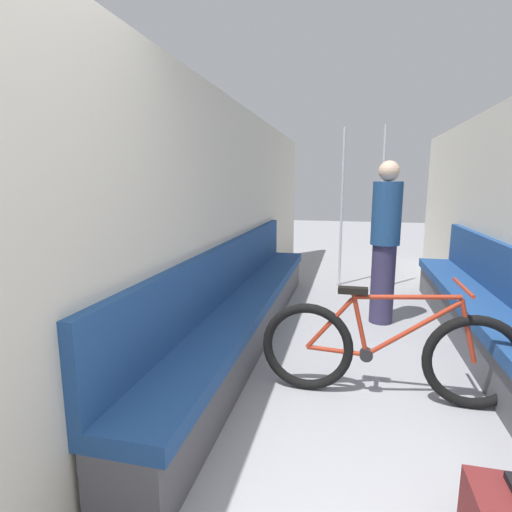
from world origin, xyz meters
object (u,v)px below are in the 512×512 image
(bench_seat_row_right, at_px, (494,326))
(grab_pole_near, at_px, (381,212))
(bench_seat_row_left, at_px, (247,308))
(bicycle, at_px, (387,352))
(grab_pole_far, at_px, (342,210))
(passenger_standing, at_px, (385,241))

(bench_seat_row_right, xyz_separation_m, grab_pole_near, (-0.80, 2.22, 0.79))
(bench_seat_row_left, relative_size, bench_seat_row_right, 1.00)
(bench_seat_row_right, xyz_separation_m, bicycle, (-0.93, -0.83, 0.03))
(grab_pole_near, distance_m, grab_pole_far, 0.55)
(bicycle, relative_size, passenger_standing, 1.02)
(bench_seat_row_right, relative_size, grab_pole_near, 2.00)
(bench_seat_row_right, height_order, passenger_standing, passenger_standing)
(bench_seat_row_left, height_order, bicycle, bench_seat_row_left)
(grab_pole_near, height_order, grab_pole_far, same)
(grab_pole_far, bearing_deg, bench_seat_row_left, -109.09)
(bench_seat_row_left, relative_size, bicycle, 2.58)
(bicycle, bearing_deg, grab_pole_far, 102.28)
(bicycle, relative_size, grab_pole_far, 0.78)
(grab_pole_near, bearing_deg, bench_seat_row_right, -70.21)
(bench_seat_row_left, xyz_separation_m, grab_pole_far, (0.81, 2.34, 0.79))
(bench_seat_row_left, bearing_deg, bicycle, -34.22)
(bench_seat_row_left, bearing_deg, grab_pole_far, 70.91)
(bicycle, distance_m, passenger_standing, 1.71)
(grab_pole_near, bearing_deg, bench_seat_row_left, -121.23)
(grab_pole_far, bearing_deg, bicycle, -82.70)
(bench_seat_row_right, distance_m, passenger_standing, 1.29)
(grab_pole_far, bearing_deg, bench_seat_row_right, -60.35)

